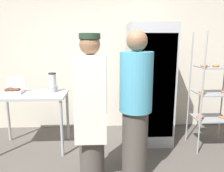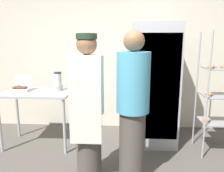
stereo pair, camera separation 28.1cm
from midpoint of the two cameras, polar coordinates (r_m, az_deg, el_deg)
back_wall at (r=4.17m, az=2.54°, el=8.91°), size 6.40×0.12×2.92m
refrigerator at (r=3.59m, az=13.18°, el=0.20°), size 0.70×0.72×1.92m
baking_rack at (r=3.60m, az=28.66°, el=-1.97°), size 0.58×0.48×1.79m
prep_counter at (r=3.58m, az=-16.79°, el=-3.20°), size 1.06×0.64×0.88m
donut_box at (r=3.67m, az=-20.76°, el=-0.56°), size 0.28×0.20×0.24m
blender_pitcher at (r=3.54m, az=-11.74°, el=0.92°), size 0.15×0.15×0.30m
person_baker at (r=2.52m, az=-3.11°, el=-5.66°), size 0.37×0.39×1.74m
person_customer at (r=2.54m, az=8.62°, el=-5.62°), size 0.38×0.38×1.77m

